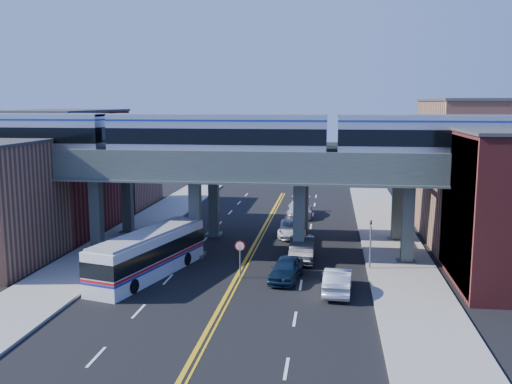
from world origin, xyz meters
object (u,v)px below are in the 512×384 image
Objects in this scene: car_lane_c at (293,228)px; transit_bus at (149,254)px; car_lane_b at (302,249)px; car_parked_curb at (338,281)px; transit_train at (217,136)px; car_lane_d at (300,208)px; traffic_signal at (370,239)px; stop_sign at (240,253)px; car_lane_a at (286,269)px.

transit_bus is at bearing -126.04° from car_lane_c.
car_parked_curb is at bearing -70.96° from car_lane_b.
transit_train is 4.34× the size of transit_bus.
car_lane_d is at bearing 72.49° from transit_train.
car_lane_d is at bearing 107.60° from traffic_signal.
stop_sign is 3.32m from car_lane_a.
car_lane_d is (2.87, 22.00, -0.88)m from stop_sign.
car_lane_a reaches higher than car_lane_c.
transit_train is 9.52× the size of car_lane_c.
stop_sign is 0.51× the size of car_lane_b.
car_lane_c is at bearing 99.30° from car_lane_a.
transit_train is 14.43m from car_parked_curb.
car_lane_b is (3.94, 5.03, -0.90)m from stop_sign.
car_lane_b is at bearing 157.74° from traffic_signal.
transit_train is 9.74× the size of car_lane_b.
car_lane_d is (-0.30, 22.08, 0.10)m from car_lane_a.
stop_sign is 6.45m from car_lane_b.
transit_train is 13.57m from traffic_signal.
car_parked_curb is at bearing -38.36° from transit_train.
stop_sign reaches higher than car_parked_curb.
car_lane_c is at bearing 97.90° from car_lane_b.
transit_train is 19.76m from car_lane_d.
transit_bus is 1.92× the size of car_lane_d.
transit_bus is 2.43× the size of car_parked_curb.
transit_train reaches higher than car_lane_b.
traffic_signal is (8.90, 3.00, 0.54)m from stop_sign.
car_lane_b is (-4.96, 2.03, -1.45)m from traffic_signal.
car_lane_d is at bearing 92.51° from car_lane_b.
car_lane_b is (10.28, 5.29, -0.65)m from transit_bus.
stop_sign is at bearing -14.79° from car_parked_curb.
stop_sign is 0.50× the size of car_lane_c.
transit_train is at bearing -34.79° from car_parked_curb.
transit_bus is 24.10m from car_lane_d.
traffic_signal is (11.39, -2.00, -7.10)m from transit_train.
car_lane_a is at bearing -90.68° from car_lane_d.
car_lane_d is (5.36, 17.00, -8.52)m from transit_train.
car_lane_b is 0.98× the size of car_lane_c.
transit_train is at bearing -108.96° from car_lane_d.
stop_sign reaches higher than car_lane_a.
car_parked_curb is (9.08, -7.19, -8.61)m from transit_train.
traffic_signal is at bearing -110.43° from car_parked_curb.
car_lane_b reaches higher than car_lane_a.
car_lane_b is 1.08× the size of car_parked_curb.
car_lane_d is (-6.03, 19.00, -1.42)m from traffic_signal.
car_lane_d is at bearing 82.56° from stop_sign.
transit_bus is (-6.33, -0.27, -0.25)m from stop_sign.
traffic_signal reaches higher than car_lane_b.
car_parked_curb is at bearing -24.32° from car_lane_a.
traffic_signal is 0.68× the size of car_lane_d.
traffic_signal is 11.65m from car_lane_c.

